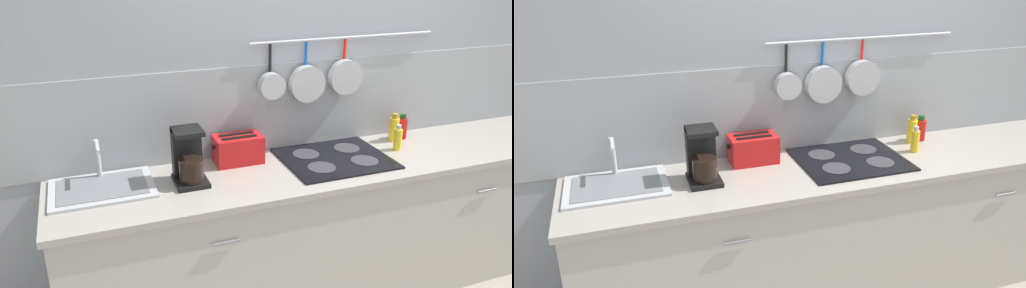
# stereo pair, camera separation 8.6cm
# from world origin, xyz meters

# --- Properties ---
(ground_plane) EXTENTS (12.00, 12.00, 0.00)m
(ground_plane) POSITION_xyz_m (0.00, 0.00, 0.00)
(ground_plane) COLOR #9E9384
(wall_back) EXTENTS (7.20, 0.15, 2.60)m
(wall_back) POSITION_xyz_m (-0.00, 0.35, 1.27)
(wall_back) COLOR #999EA8
(wall_back) RESTS_ON ground_plane
(cabinet_base) EXTENTS (3.27, 0.61, 0.86)m
(cabinet_base) POSITION_xyz_m (0.00, -0.00, 0.43)
(cabinet_base) COLOR #B7B2A8
(cabinet_base) RESTS_ON ground_plane
(countertop) EXTENTS (3.31, 0.63, 0.03)m
(countertop) POSITION_xyz_m (0.00, 0.00, 0.88)
(countertop) COLOR #A59E93
(countertop) RESTS_ON cabinet_base
(sink_basin) EXTENTS (0.52, 0.38, 0.22)m
(sink_basin) POSITION_xyz_m (-1.35, 0.11, 0.91)
(sink_basin) COLOR #B7BABF
(sink_basin) RESTS_ON countertop
(coffee_maker) EXTENTS (0.17, 0.21, 0.30)m
(coffee_maker) POSITION_xyz_m (-0.91, 0.05, 1.02)
(coffee_maker) COLOR black
(coffee_maker) RESTS_ON countertop
(toaster) EXTENTS (0.29, 0.17, 0.17)m
(toaster) POSITION_xyz_m (-0.58, 0.20, 0.98)
(toaster) COLOR red
(toaster) RESTS_ON countertop
(cooktop) EXTENTS (0.62, 0.52, 0.01)m
(cooktop) POSITION_xyz_m (-0.03, 0.04, 0.90)
(cooktop) COLOR black
(cooktop) RESTS_ON countertop
(bottle_vinegar) EXTENTS (0.05, 0.05, 0.16)m
(bottle_vinegar) POSITION_xyz_m (0.40, 0.05, 0.97)
(bottle_vinegar) COLOR yellow
(bottle_vinegar) RESTS_ON countertop
(bottle_olive_oil) EXTENTS (0.06, 0.06, 0.18)m
(bottle_olive_oil) POSITION_xyz_m (0.47, 0.19, 0.97)
(bottle_olive_oil) COLOR yellow
(bottle_olive_oil) RESTS_ON countertop
(bottle_hot_sauce) EXTENTS (0.07, 0.07, 0.16)m
(bottle_hot_sauce) POSITION_xyz_m (0.54, 0.21, 0.97)
(bottle_hot_sauce) COLOR red
(bottle_hot_sauce) RESTS_ON countertop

